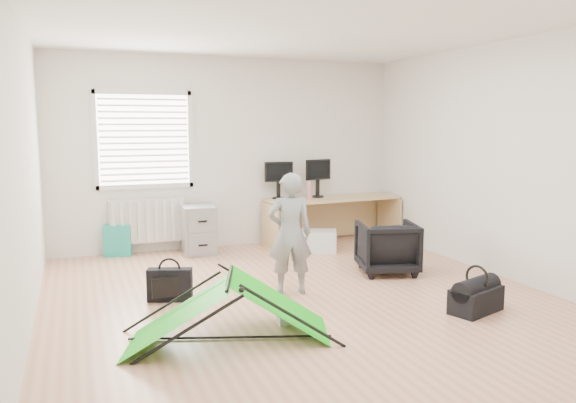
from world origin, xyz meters
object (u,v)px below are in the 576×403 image
object	(u,v)px
duffel_bag	(476,300)
monitor_left	(278,185)
storage_crate	(317,241)
thermos	(310,190)
office_chair	(387,247)
person	(290,234)
desk	(332,220)
filing_cabinet	(198,229)
laptop_bag	(170,285)
monitor_right	(318,183)
kite	(230,309)

from	to	relation	value
duffel_bag	monitor_left	bearing A→B (deg)	82.43
storage_crate	thermos	bearing A→B (deg)	83.25
office_chair	person	bearing A→B (deg)	29.97
thermos	office_chair	bearing A→B (deg)	-81.24
desk	storage_crate	bearing A→B (deg)	-137.64
filing_cabinet	storage_crate	bearing A→B (deg)	-14.20
desk	thermos	bearing A→B (deg)	-175.09
laptop_bag	monitor_right	bearing A→B (deg)	58.82
person	monitor_left	bearing A→B (deg)	-95.31
monitor_left	storage_crate	world-z (taller)	monitor_left
monitor_right	laptop_bag	distance (m)	3.36
monitor_left	thermos	bearing A→B (deg)	-22.27
laptop_bag	duffel_bag	distance (m)	2.98
monitor_left	laptop_bag	bearing A→B (deg)	-124.28
kite	filing_cabinet	bearing A→B (deg)	101.18
monitor_right	monitor_left	bearing A→B (deg)	161.89
monitor_left	duffel_bag	world-z (taller)	monitor_left
filing_cabinet	thermos	bearing A→B (deg)	-0.38
desk	storage_crate	distance (m)	0.65
storage_crate	laptop_bag	size ratio (longest dim) A/B	1.18
thermos	kite	xyz separation A→B (m)	(-2.02, -3.10, -0.55)
storage_crate	laptop_bag	bearing A→B (deg)	-146.55
thermos	storage_crate	distance (m)	0.77
thermos	kite	bearing A→B (deg)	-123.16
monitor_left	person	bearing A→B (deg)	-99.15
thermos	kite	world-z (taller)	thermos
office_chair	laptop_bag	xyz separation A→B (m)	(-2.59, -0.17, -0.14)
kite	laptop_bag	size ratio (longest dim) A/B	3.80
kite	duffel_bag	world-z (taller)	kite
desk	person	size ratio (longest dim) A/B	1.56
monitor_right	kite	xyz separation A→B (m)	(-2.23, -3.29, -0.63)
filing_cabinet	person	world-z (taller)	person
filing_cabinet	laptop_bag	xyz separation A→B (m)	(-0.71, -1.99, -0.16)
office_chair	kite	size ratio (longest dim) A/B	0.40
monitor_left	thermos	size ratio (longest dim) A/B	1.56
monitor_left	thermos	distance (m)	0.47
monitor_left	office_chair	distance (m)	2.15
duffel_bag	kite	bearing A→B (deg)	156.72
kite	person	bearing A→B (deg)	66.25
kite	laptop_bag	world-z (taller)	kite
filing_cabinet	thermos	distance (m)	1.69
monitor_right	person	distance (m)	2.64
person	duffel_bag	size ratio (longest dim) A/B	2.35
office_chair	desk	bearing A→B (deg)	-78.35
kite	storage_crate	size ratio (longest dim) A/B	3.23
desk	thermos	xyz separation A→B (m)	(-0.39, -0.06, 0.47)
filing_cabinet	laptop_bag	world-z (taller)	filing_cabinet
thermos	person	world-z (taller)	person
filing_cabinet	duffel_bag	size ratio (longest dim) A/B	1.22
person	kite	distance (m)	1.42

